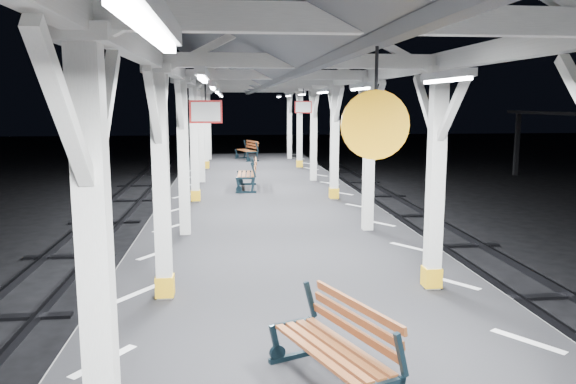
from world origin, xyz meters
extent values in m
cube|color=silver|center=(-2.45, 0.00, 1.00)|extent=(1.00, 48.00, 0.01)
cube|color=silver|center=(2.45, 0.00, 1.00)|extent=(1.00, 48.00, 0.01)
cube|color=silver|center=(-2.00, -2.00, 2.60)|extent=(0.22, 0.22, 3.20)
cube|color=silver|center=(-2.00, -2.00, 4.26)|extent=(0.40, 0.40, 0.12)
cube|color=silver|center=(-2.00, -1.45, 3.75)|extent=(0.10, 0.99, 0.99)
cube|color=silver|center=(-2.00, -2.55, 3.75)|extent=(0.10, 0.99, 0.99)
cube|color=silver|center=(-2.00, 2.00, 2.60)|extent=(0.22, 0.22, 3.20)
cube|color=silver|center=(-2.00, 2.00, 4.26)|extent=(0.40, 0.40, 0.12)
cube|color=gold|center=(-2.00, 2.00, 1.18)|extent=(0.26, 0.26, 0.30)
cube|color=silver|center=(-2.00, 2.55, 3.75)|extent=(0.10, 0.99, 0.99)
cube|color=silver|center=(-2.00, 1.45, 3.75)|extent=(0.10, 0.99, 0.99)
cube|color=silver|center=(-2.00, 6.00, 2.60)|extent=(0.22, 0.22, 3.20)
cube|color=silver|center=(-2.00, 6.00, 4.26)|extent=(0.40, 0.40, 0.12)
cube|color=silver|center=(-2.00, 6.55, 3.75)|extent=(0.10, 0.99, 0.99)
cube|color=silver|center=(-2.00, 5.45, 3.75)|extent=(0.10, 0.99, 0.99)
cube|color=silver|center=(-2.00, 10.00, 2.60)|extent=(0.22, 0.22, 3.20)
cube|color=silver|center=(-2.00, 10.00, 4.26)|extent=(0.40, 0.40, 0.12)
cube|color=gold|center=(-2.00, 10.00, 1.18)|extent=(0.26, 0.26, 0.30)
cube|color=silver|center=(-2.00, 10.55, 3.75)|extent=(0.10, 0.99, 0.99)
cube|color=silver|center=(-2.00, 9.45, 3.75)|extent=(0.10, 0.99, 0.99)
cube|color=silver|center=(-2.00, 14.00, 2.60)|extent=(0.22, 0.22, 3.20)
cube|color=silver|center=(-2.00, 14.00, 4.26)|extent=(0.40, 0.40, 0.12)
cube|color=silver|center=(-2.00, 14.55, 3.75)|extent=(0.10, 0.99, 0.99)
cube|color=silver|center=(-2.00, 13.45, 3.75)|extent=(0.10, 0.99, 0.99)
cube|color=silver|center=(-2.00, 18.00, 2.60)|extent=(0.22, 0.22, 3.20)
cube|color=silver|center=(-2.00, 18.00, 4.26)|extent=(0.40, 0.40, 0.12)
cube|color=gold|center=(-2.00, 18.00, 1.18)|extent=(0.26, 0.26, 0.30)
cube|color=silver|center=(-2.00, 18.55, 3.75)|extent=(0.10, 0.99, 0.99)
cube|color=silver|center=(-2.00, 17.45, 3.75)|extent=(0.10, 0.99, 0.99)
cube|color=silver|center=(-2.00, 22.00, 2.60)|extent=(0.22, 0.22, 3.20)
cube|color=silver|center=(-2.00, 22.00, 4.26)|extent=(0.40, 0.40, 0.12)
cube|color=silver|center=(-2.00, 22.55, 3.75)|extent=(0.10, 0.99, 0.99)
cube|color=silver|center=(-2.00, 21.45, 3.75)|extent=(0.10, 0.99, 0.99)
cube|color=silver|center=(2.00, 2.00, 2.60)|extent=(0.22, 0.22, 3.20)
cube|color=silver|center=(2.00, 2.00, 4.26)|extent=(0.40, 0.40, 0.12)
cube|color=gold|center=(2.00, 2.00, 1.18)|extent=(0.26, 0.26, 0.30)
cube|color=silver|center=(2.00, 2.55, 3.75)|extent=(0.10, 0.99, 0.99)
cube|color=silver|center=(2.00, 1.45, 3.75)|extent=(0.10, 0.99, 0.99)
cube|color=silver|center=(2.00, 6.00, 2.60)|extent=(0.22, 0.22, 3.20)
cube|color=silver|center=(2.00, 6.00, 4.26)|extent=(0.40, 0.40, 0.12)
cube|color=silver|center=(2.00, 6.55, 3.75)|extent=(0.10, 0.99, 0.99)
cube|color=silver|center=(2.00, 5.45, 3.75)|extent=(0.10, 0.99, 0.99)
cube|color=silver|center=(2.00, 10.00, 2.60)|extent=(0.22, 0.22, 3.20)
cube|color=silver|center=(2.00, 10.00, 4.26)|extent=(0.40, 0.40, 0.12)
cube|color=gold|center=(2.00, 10.00, 1.18)|extent=(0.26, 0.26, 0.30)
cube|color=silver|center=(2.00, 10.55, 3.75)|extent=(0.10, 0.99, 0.99)
cube|color=silver|center=(2.00, 9.45, 3.75)|extent=(0.10, 0.99, 0.99)
cube|color=silver|center=(2.00, 14.00, 2.60)|extent=(0.22, 0.22, 3.20)
cube|color=silver|center=(2.00, 14.00, 4.26)|extent=(0.40, 0.40, 0.12)
cube|color=silver|center=(2.00, 14.55, 3.75)|extent=(0.10, 0.99, 0.99)
cube|color=silver|center=(2.00, 13.45, 3.75)|extent=(0.10, 0.99, 0.99)
cube|color=silver|center=(2.00, 18.00, 2.60)|extent=(0.22, 0.22, 3.20)
cube|color=silver|center=(2.00, 18.00, 4.26)|extent=(0.40, 0.40, 0.12)
cube|color=gold|center=(2.00, 18.00, 1.18)|extent=(0.26, 0.26, 0.30)
cube|color=silver|center=(2.00, 18.55, 3.75)|extent=(0.10, 0.99, 0.99)
cube|color=silver|center=(2.00, 17.45, 3.75)|extent=(0.10, 0.99, 0.99)
cube|color=silver|center=(2.00, 22.00, 2.60)|extent=(0.22, 0.22, 3.20)
cube|color=silver|center=(2.00, 22.00, 4.26)|extent=(0.40, 0.40, 0.12)
cube|color=silver|center=(2.00, 22.55, 3.75)|extent=(0.10, 0.99, 0.99)
cube|color=silver|center=(2.00, 21.45, 3.75)|extent=(0.10, 0.99, 0.99)
cube|color=silver|center=(-2.00, 0.00, 4.38)|extent=(0.18, 48.00, 0.24)
cube|color=silver|center=(2.00, 0.00, 4.38)|extent=(0.18, 48.00, 0.24)
cube|color=silver|center=(0.00, -2.00, 4.38)|extent=(4.20, 0.14, 0.20)
cube|color=silver|center=(0.00, 2.00, 4.38)|extent=(4.20, 0.14, 0.20)
cube|color=silver|center=(0.00, 6.00, 4.38)|extent=(4.20, 0.14, 0.20)
cube|color=silver|center=(0.00, 10.00, 4.38)|extent=(4.20, 0.14, 0.20)
cube|color=silver|center=(0.00, 14.00, 4.38)|extent=(4.20, 0.14, 0.20)
cube|color=silver|center=(0.00, 18.00, 4.38)|extent=(4.20, 0.14, 0.20)
cube|color=silver|center=(0.00, 22.00, 4.38)|extent=(4.20, 0.14, 0.20)
cube|color=silver|center=(-1.30, -4.00, 4.10)|extent=(0.10, 1.35, 0.08)
cube|color=white|center=(-1.30, -4.00, 4.05)|extent=(0.05, 1.25, 0.05)
cube|color=silver|center=(-1.30, 0.00, 4.10)|extent=(0.10, 1.35, 0.08)
cube|color=white|center=(-1.30, 0.00, 4.05)|extent=(0.05, 1.25, 0.05)
cube|color=silver|center=(-1.30, 4.00, 4.10)|extent=(0.10, 1.35, 0.08)
cube|color=white|center=(-1.30, 4.00, 4.05)|extent=(0.05, 1.25, 0.05)
cube|color=silver|center=(-1.30, 8.00, 4.10)|extent=(0.10, 1.35, 0.08)
cube|color=white|center=(-1.30, 8.00, 4.05)|extent=(0.05, 1.25, 0.05)
cube|color=silver|center=(-1.30, 12.00, 4.10)|extent=(0.10, 1.35, 0.08)
cube|color=white|center=(-1.30, 12.00, 4.05)|extent=(0.05, 1.25, 0.05)
cube|color=silver|center=(-1.30, 16.00, 4.10)|extent=(0.10, 1.35, 0.08)
cube|color=white|center=(-1.30, 16.00, 4.05)|extent=(0.05, 1.25, 0.05)
cube|color=silver|center=(-1.30, 20.00, 4.10)|extent=(0.10, 1.35, 0.08)
cube|color=white|center=(-1.30, 20.00, 4.05)|extent=(0.05, 1.25, 0.05)
cube|color=silver|center=(1.30, 0.00, 4.10)|extent=(0.10, 1.35, 0.08)
cube|color=white|center=(1.30, 0.00, 4.05)|extent=(0.05, 1.25, 0.05)
cube|color=silver|center=(1.30, 4.00, 4.10)|extent=(0.10, 1.35, 0.08)
cube|color=white|center=(1.30, 4.00, 4.05)|extent=(0.05, 1.25, 0.05)
cube|color=silver|center=(1.30, 8.00, 4.10)|extent=(0.10, 1.35, 0.08)
cube|color=white|center=(1.30, 8.00, 4.05)|extent=(0.05, 1.25, 0.05)
cube|color=silver|center=(1.30, 12.00, 4.10)|extent=(0.10, 1.35, 0.08)
cube|color=white|center=(1.30, 12.00, 4.05)|extent=(0.05, 1.25, 0.05)
cube|color=silver|center=(1.30, 16.00, 4.10)|extent=(0.10, 1.35, 0.08)
cube|color=white|center=(1.30, 16.00, 4.05)|extent=(0.05, 1.25, 0.05)
cube|color=silver|center=(1.30, 20.00, 4.10)|extent=(0.10, 1.35, 0.08)
cube|color=white|center=(1.30, 20.00, 4.05)|extent=(0.05, 1.25, 0.05)
cylinder|color=black|center=(0.00, -2.00, 4.05)|extent=(0.02, 0.02, 0.30)
cylinder|color=#FAA70D|center=(0.00, -2.00, 3.65)|extent=(0.50, 0.04, 0.50)
cylinder|color=black|center=(-1.39, 2.82, 4.02)|extent=(0.02, 0.02, 0.36)
cube|color=red|center=(-1.39, 2.82, 3.67)|extent=(0.50, 0.03, 0.35)
cube|color=white|center=(-1.39, 2.82, 3.67)|extent=(0.44, 0.04, 0.29)
cylinder|color=black|center=(1.15, 10.50, 4.02)|extent=(0.02, 0.02, 0.36)
cube|color=red|center=(1.15, 10.50, 3.67)|extent=(0.50, 0.03, 0.35)
cube|color=white|center=(1.15, 10.50, 3.67)|extent=(0.44, 0.05, 0.29)
cube|color=black|center=(14.00, 22.00, 1.65)|extent=(0.20, 0.20, 3.30)
sphere|color=silver|center=(14.00, 22.00, 3.22)|extent=(0.20, 0.20, 0.20)
cube|color=black|center=(0.40, -1.53, 1.65)|extent=(0.17, 0.10, 0.43)
cube|color=black|center=(-0.38, -0.16, 1.03)|extent=(0.57, 0.27, 0.06)
cube|color=black|center=(-0.58, -0.24, 1.22)|extent=(0.16, 0.10, 0.45)
cube|color=black|center=(-0.20, -0.09, 1.22)|extent=(0.14, 0.10, 0.45)
cube|color=black|center=(-0.18, -0.08, 1.65)|extent=(0.17, 0.10, 0.43)
cube|color=brown|center=(-0.27, -0.96, 1.44)|extent=(0.63, 1.41, 0.03)
cube|color=brown|center=(-0.15, -0.91, 1.44)|extent=(0.63, 1.41, 0.03)
cube|color=brown|center=(-0.03, -0.86, 1.44)|extent=(0.63, 1.41, 0.03)
cube|color=brown|center=(0.09, -0.82, 1.44)|extent=(0.63, 1.41, 0.03)
cube|color=brown|center=(0.15, -0.79, 1.58)|extent=(0.60, 1.40, 0.09)
cube|color=brown|center=(0.17, -0.78, 1.70)|extent=(0.60, 1.40, 0.09)
cube|color=brown|center=(0.19, -0.78, 1.83)|extent=(0.60, 1.40, 0.09)
cube|color=black|center=(-0.53, 11.37, 1.03)|extent=(0.65, 0.09, 0.07)
cube|color=black|center=(-0.76, 11.38, 1.25)|extent=(0.17, 0.06, 0.50)
cube|color=black|center=(-0.31, 11.36, 1.25)|extent=(0.15, 0.06, 0.50)
cube|color=black|center=(-0.29, 11.36, 1.73)|extent=(0.18, 0.06, 0.48)
cube|color=black|center=(-0.45, 13.10, 1.03)|extent=(0.65, 0.09, 0.07)
cube|color=black|center=(-0.69, 13.11, 1.25)|extent=(0.17, 0.06, 0.50)
cube|color=black|center=(-0.23, 13.09, 1.25)|extent=(0.15, 0.06, 0.50)
cube|color=black|center=(-0.21, 13.09, 1.73)|extent=(0.18, 0.06, 0.48)
cube|color=brown|center=(-0.70, 12.24, 1.49)|extent=(0.17, 1.66, 0.04)
cube|color=brown|center=(-0.56, 12.24, 1.49)|extent=(0.17, 1.66, 0.04)
cube|color=brown|center=(-0.42, 12.23, 1.49)|extent=(0.17, 1.66, 0.04)
cube|color=brown|center=(-0.28, 12.23, 1.49)|extent=(0.17, 1.66, 0.04)
cube|color=brown|center=(-0.20, 12.22, 1.64)|extent=(0.13, 1.65, 0.10)
cube|color=brown|center=(-0.18, 12.22, 1.78)|extent=(0.13, 1.65, 0.10)
cube|color=brown|center=(-0.16, 12.22, 1.92)|extent=(0.13, 1.65, 0.10)
cube|color=black|center=(0.09, 20.72, 1.03)|extent=(0.62, 0.25, 0.06)
cube|color=black|center=(-0.13, 20.65, 1.24)|extent=(0.17, 0.10, 0.48)
cube|color=black|center=(0.29, 20.79, 1.24)|extent=(0.15, 0.09, 0.48)
cube|color=black|center=(0.31, 20.79, 1.70)|extent=(0.18, 0.10, 0.46)
cube|color=black|center=(-0.43, 22.31, 1.03)|extent=(0.62, 0.25, 0.06)
cube|color=black|center=(-0.65, 22.24, 1.24)|extent=(0.17, 0.10, 0.48)
cube|color=black|center=(-0.23, 22.38, 1.24)|extent=(0.15, 0.09, 0.48)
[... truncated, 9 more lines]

